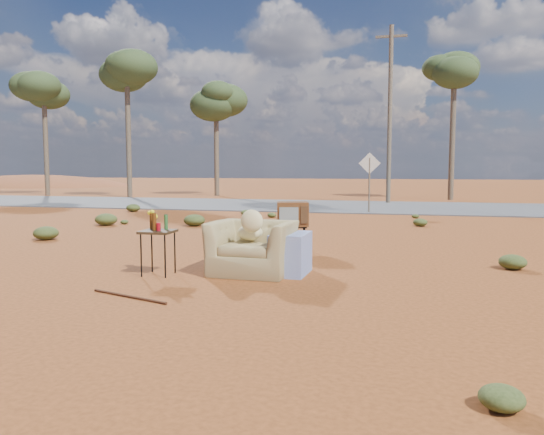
# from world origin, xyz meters

# --- Properties ---
(ground) EXTENTS (140.00, 140.00, 0.00)m
(ground) POSITION_xyz_m (0.00, 0.00, 0.00)
(ground) COLOR #994A1E
(ground) RESTS_ON ground
(highway) EXTENTS (140.00, 7.00, 0.04)m
(highway) POSITION_xyz_m (0.00, 15.00, 0.02)
(highway) COLOR #565659
(highway) RESTS_ON ground
(dirt_mound) EXTENTS (26.00, 18.00, 2.00)m
(dirt_mound) POSITION_xyz_m (-30.00, 34.00, 0.00)
(dirt_mound) COLOR brown
(dirt_mound) RESTS_ON ground
(armchair) EXTENTS (1.49, 0.94, 1.09)m
(armchair) POSITION_xyz_m (0.59, 0.46, 0.51)
(armchair) COLOR #998453
(armchair) RESTS_ON ground
(tv_unit) EXTENTS (0.71, 0.62, 0.98)m
(tv_unit) POSITION_xyz_m (0.64, 2.75, 0.73)
(tv_unit) COLOR black
(tv_unit) RESTS_ON ground
(side_table) EXTENTS (0.50, 0.50, 0.98)m
(side_table) POSITION_xyz_m (-0.92, -0.01, 0.72)
(side_table) COLOR #342513
(side_table) RESTS_ON ground
(rusty_bar) EXTENTS (1.24, 0.44, 0.03)m
(rusty_bar) POSITION_xyz_m (-0.60, -1.45, 0.02)
(rusty_bar) COLOR #4F2915
(rusty_bar) RESTS_ON ground
(road_sign) EXTENTS (0.78, 0.06, 2.19)m
(road_sign) POSITION_xyz_m (1.50, 12.00, 1.50)
(road_sign) COLOR brown
(road_sign) RESTS_ON ground
(eucalyptus_far_left) EXTENTS (3.20, 3.20, 7.10)m
(eucalyptus_far_left) POSITION_xyz_m (-18.00, 20.00, 5.94)
(eucalyptus_far_left) COLOR brown
(eucalyptus_far_left) RESTS_ON ground
(eucalyptus_left) EXTENTS (3.20, 3.20, 8.10)m
(eucalyptus_left) POSITION_xyz_m (-12.00, 19.00, 6.92)
(eucalyptus_left) COLOR brown
(eucalyptus_left) RESTS_ON ground
(eucalyptus_near_left) EXTENTS (3.20, 3.20, 6.60)m
(eucalyptus_near_left) POSITION_xyz_m (-8.00, 22.00, 5.45)
(eucalyptus_near_left) COLOR brown
(eucalyptus_near_left) RESTS_ON ground
(eucalyptus_center) EXTENTS (3.20, 3.20, 7.60)m
(eucalyptus_center) POSITION_xyz_m (5.00, 21.00, 6.43)
(eucalyptus_center) COLOR brown
(eucalyptus_center) RESTS_ON ground
(utility_pole_center) EXTENTS (1.40, 0.20, 8.00)m
(utility_pole_center) POSITION_xyz_m (2.00, 17.50, 4.15)
(utility_pole_center) COLOR brown
(utility_pole_center) RESTS_ON ground
(scrub_patch) EXTENTS (17.49, 8.07, 0.33)m
(scrub_patch) POSITION_xyz_m (-0.82, 4.41, 0.14)
(scrub_patch) COLOR #4C5927
(scrub_patch) RESTS_ON ground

